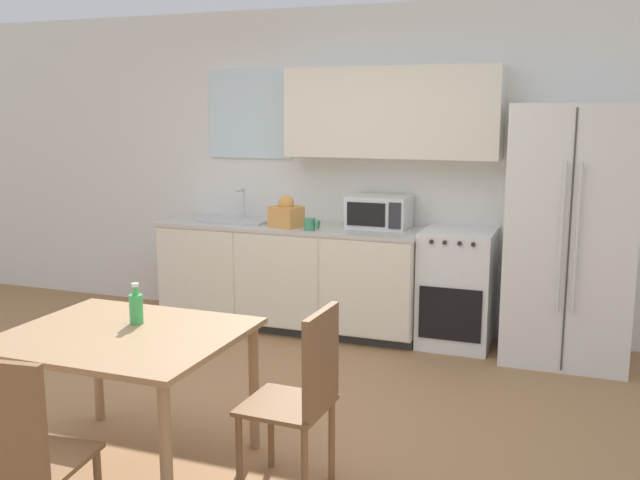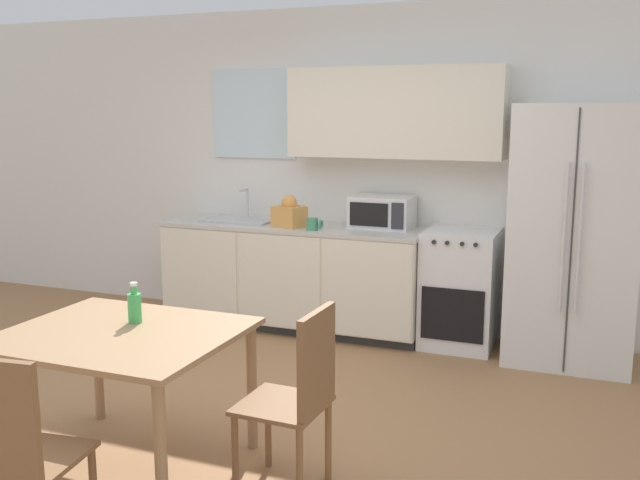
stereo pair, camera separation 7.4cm
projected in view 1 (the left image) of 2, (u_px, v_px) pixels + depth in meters
ground_plane at (234, 428)px, 4.19m from camera, size 12.00×12.00×0.00m
wall_back at (360, 159)px, 6.03m from camera, size 12.00×0.38×2.70m
kitchen_counter at (291, 276)px, 6.09m from camera, size 2.27×0.67×0.89m
oven_range at (457, 288)px, 5.63m from camera, size 0.55×0.60×0.92m
refrigerator at (570, 235)px, 5.21m from camera, size 0.88×0.74×1.89m
kitchen_sink at (237, 219)px, 6.19m from camera, size 0.60×0.38×0.27m
microwave at (379, 212)px, 5.83m from camera, size 0.49×0.37×0.26m
coffee_mug at (311, 224)px, 5.71m from camera, size 0.13×0.09×0.10m
grocery_bag_0 at (286, 214)px, 5.87m from camera, size 0.29×0.26×0.27m
dining_table at (123, 350)px, 3.62m from camera, size 1.15×0.99×0.74m
dining_chair_near at (19, 450)px, 2.78m from camera, size 0.45×0.45×0.93m
dining_chair_side at (305, 389)px, 3.39m from camera, size 0.41×0.41×0.93m
drink_bottle at (136, 307)px, 3.74m from camera, size 0.07×0.07×0.22m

